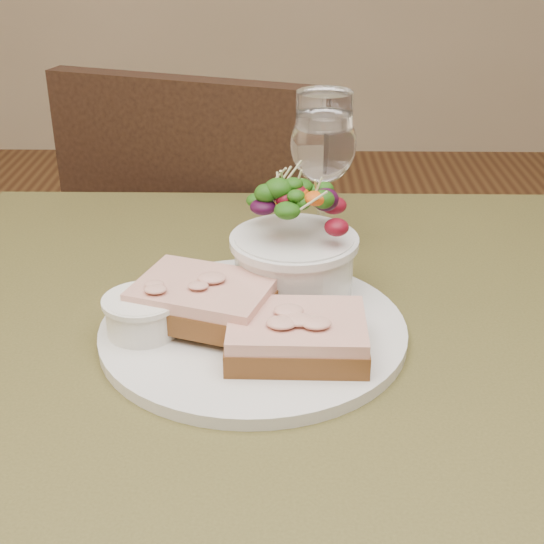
{
  "coord_description": "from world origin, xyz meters",
  "views": [
    {
      "loc": [
        0.01,
        -0.62,
        1.13
      ],
      "look_at": [
        -0.0,
        0.03,
        0.81
      ],
      "focal_mm": 50.0,
      "sensor_mm": 36.0,
      "label": 1
    }
  ],
  "objects_px": {
    "sandwich_front": "(297,335)",
    "sandwich_back": "(204,300)",
    "dinner_plate": "(253,330)",
    "cafe_table": "(275,424)",
    "salad_bowl": "(294,238)",
    "wine_glass": "(323,149)",
    "chair_far": "(233,369)",
    "ramekin": "(142,313)"
  },
  "relations": [
    {
      "from": "sandwich_back",
      "to": "cafe_table",
      "type": "bearing_deg",
      "value": 9.43
    },
    {
      "from": "sandwich_front",
      "to": "sandwich_back",
      "type": "distance_m",
      "value": 0.1
    },
    {
      "from": "sandwich_back",
      "to": "salad_bowl",
      "type": "xyz_separation_m",
      "value": [
        0.09,
        0.07,
        0.03
      ]
    },
    {
      "from": "salad_bowl",
      "to": "wine_glass",
      "type": "xyz_separation_m",
      "value": [
        0.03,
        0.13,
        0.05
      ]
    },
    {
      "from": "ramekin",
      "to": "sandwich_back",
      "type": "bearing_deg",
      "value": 17.59
    },
    {
      "from": "sandwich_front",
      "to": "sandwich_back",
      "type": "height_order",
      "value": "sandwich_back"
    },
    {
      "from": "cafe_table",
      "to": "salad_bowl",
      "type": "distance_m",
      "value": 0.19
    },
    {
      "from": "wine_glass",
      "to": "sandwich_back",
      "type": "bearing_deg",
      "value": -120.65
    },
    {
      "from": "sandwich_back",
      "to": "salad_bowl",
      "type": "bearing_deg",
      "value": 57.31
    },
    {
      "from": "chair_far",
      "to": "sandwich_front",
      "type": "distance_m",
      "value": 0.83
    },
    {
      "from": "dinner_plate",
      "to": "sandwich_front",
      "type": "relative_size",
      "value": 2.34
    },
    {
      "from": "dinner_plate",
      "to": "sandwich_front",
      "type": "bearing_deg",
      "value": -48.76
    },
    {
      "from": "sandwich_back",
      "to": "salad_bowl",
      "type": "distance_m",
      "value": 0.12
    },
    {
      "from": "chair_far",
      "to": "cafe_table",
      "type": "bearing_deg",
      "value": 116.48
    },
    {
      "from": "salad_bowl",
      "to": "wine_glass",
      "type": "height_order",
      "value": "wine_glass"
    },
    {
      "from": "ramekin",
      "to": "salad_bowl",
      "type": "height_order",
      "value": "salad_bowl"
    },
    {
      "from": "dinner_plate",
      "to": "sandwich_front",
      "type": "distance_m",
      "value": 0.07
    },
    {
      "from": "wine_glass",
      "to": "salad_bowl",
      "type": "bearing_deg",
      "value": -104.14
    },
    {
      "from": "dinner_plate",
      "to": "sandwich_front",
      "type": "height_order",
      "value": "sandwich_front"
    },
    {
      "from": "ramekin",
      "to": "chair_far",
      "type": "bearing_deg",
      "value": 86.95
    },
    {
      "from": "dinner_plate",
      "to": "wine_glass",
      "type": "height_order",
      "value": "wine_glass"
    },
    {
      "from": "sandwich_front",
      "to": "wine_glass",
      "type": "xyz_separation_m",
      "value": [
        0.03,
        0.25,
        0.09
      ]
    },
    {
      "from": "wine_glass",
      "to": "cafe_table",
      "type": "bearing_deg",
      "value": -103.62
    },
    {
      "from": "sandwich_back",
      "to": "sandwich_front",
      "type": "bearing_deg",
      "value": -11.22
    },
    {
      "from": "salad_bowl",
      "to": "wine_glass",
      "type": "distance_m",
      "value": 0.15
    },
    {
      "from": "cafe_table",
      "to": "sandwich_back",
      "type": "distance_m",
      "value": 0.15
    },
    {
      "from": "cafe_table",
      "to": "sandwich_front",
      "type": "bearing_deg",
      "value": -63.42
    },
    {
      "from": "cafe_table",
      "to": "dinner_plate",
      "type": "bearing_deg",
      "value": 161.07
    },
    {
      "from": "dinner_plate",
      "to": "sandwich_back",
      "type": "distance_m",
      "value": 0.06
    },
    {
      "from": "wine_glass",
      "to": "dinner_plate",
      "type": "bearing_deg",
      "value": -109.5
    },
    {
      "from": "dinner_plate",
      "to": "sandwich_back",
      "type": "relative_size",
      "value": 1.95
    },
    {
      "from": "chair_far",
      "to": "wine_glass",
      "type": "height_order",
      "value": "wine_glass"
    },
    {
      "from": "cafe_table",
      "to": "dinner_plate",
      "type": "height_order",
      "value": "dinner_plate"
    },
    {
      "from": "cafe_table",
      "to": "ramekin",
      "type": "bearing_deg",
      "value": -176.95
    },
    {
      "from": "cafe_table",
      "to": "wine_glass",
      "type": "distance_m",
      "value": 0.31
    },
    {
      "from": "cafe_table",
      "to": "sandwich_back",
      "type": "height_order",
      "value": "sandwich_back"
    },
    {
      "from": "dinner_plate",
      "to": "wine_glass",
      "type": "distance_m",
      "value": 0.25
    },
    {
      "from": "salad_bowl",
      "to": "chair_far",
      "type": "bearing_deg",
      "value": 101.26
    },
    {
      "from": "salad_bowl",
      "to": "cafe_table",
      "type": "bearing_deg",
      "value": -102.75
    },
    {
      "from": "sandwich_back",
      "to": "ramekin",
      "type": "bearing_deg",
      "value": -143.64
    },
    {
      "from": "ramekin",
      "to": "salad_bowl",
      "type": "xyz_separation_m",
      "value": [
        0.14,
        0.09,
        0.04
      ]
    },
    {
      "from": "chair_far",
      "to": "sandwich_back",
      "type": "height_order",
      "value": "chair_far"
    }
  ]
}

